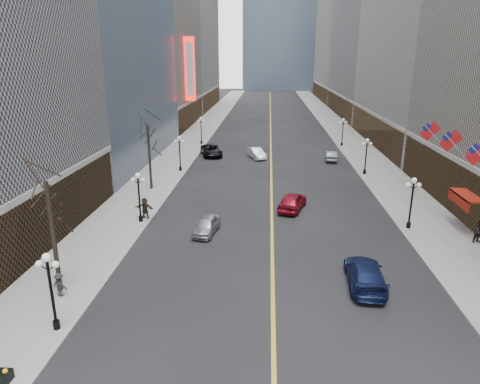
# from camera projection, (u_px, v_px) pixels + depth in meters

# --- Properties ---
(sidewalk_east) EXTENTS (6.00, 230.00, 0.15)m
(sidewalk_east) POSITION_uv_depth(u_px,v_px,m) (351.00, 142.00, 74.99)
(sidewalk_east) COLOR gray
(sidewalk_east) RESTS_ON ground
(sidewalk_west) EXTENTS (6.00, 230.00, 0.15)m
(sidewalk_west) POSITION_uv_depth(u_px,v_px,m) (193.00, 140.00, 76.75)
(sidewalk_west) COLOR gray
(sidewalk_west) RESTS_ON ground
(lane_line) EXTENTS (0.25, 200.00, 0.02)m
(lane_line) POSITION_uv_depth(u_px,v_px,m) (271.00, 132.00, 85.40)
(lane_line) COLOR gold
(lane_line) RESTS_ON ground
(bldg_east_c) EXTENTS (26.60, 40.60, 48.80)m
(bldg_east_c) POSITION_uv_depth(u_px,v_px,m) (399.00, 13.00, 100.94)
(bldg_east_c) COLOR gray
(bldg_east_c) RESTS_ON ground
(bldg_east_d) EXTENTS (26.60, 46.60, 62.80)m
(bldg_east_d) POSITION_uv_depth(u_px,v_px,m) (364.00, 3.00, 139.72)
(bldg_east_d) COLOR #A59E89
(bldg_east_d) RESTS_ON ground
(bldg_west_c) EXTENTS (26.60, 30.60, 50.80)m
(bldg_west_c) POSITION_uv_depth(u_px,v_px,m) (125.00, 0.00, 86.33)
(bldg_west_c) COLOR #A59E89
(bldg_west_c) RESTS_ON ground
(streetlamp_east_1) EXTENTS (1.26, 0.44, 4.52)m
(streetlamp_east_1) POSITION_uv_depth(u_px,v_px,m) (412.00, 198.00, 36.22)
(streetlamp_east_1) COLOR black
(streetlamp_east_1) RESTS_ON sidewalk_east
(streetlamp_east_2) EXTENTS (1.26, 0.44, 4.52)m
(streetlamp_east_2) POSITION_uv_depth(u_px,v_px,m) (366.00, 152.00, 53.34)
(streetlamp_east_2) COLOR black
(streetlamp_east_2) RESTS_ON sidewalk_east
(streetlamp_east_3) EXTENTS (1.26, 0.44, 4.52)m
(streetlamp_east_3) POSITION_uv_depth(u_px,v_px,m) (343.00, 129.00, 70.46)
(streetlamp_east_3) COLOR black
(streetlamp_east_3) RESTS_ON sidewalk_east
(streetlamp_west_0) EXTENTS (1.26, 0.44, 4.52)m
(streetlamp_west_0) POSITION_uv_depth(u_px,v_px,m) (50.00, 284.00, 22.49)
(streetlamp_west_0) COLOR black
(streetlamp_west_0) RESTS_ON sidewalk_west
(streetlamp_west_1) EXTENTS (1.26, 0.44, 4.52)m
(streetlamp_west_1) POSITION_uv_depth(u_px,v_px,m) (139.00, 192.00, 37.71)
(streetlamp_west_1) COLOR black
(streetlamp_west_1) RESTS_ON sidewalk_west
(streetlamp_west_2) EXTENTS (1.26, 0.44, 4.52)m
(streetlamp_west_2) POSITION_uv_depth(u_px,v_px,m) (180.00, 150.00, 54.83)
(streetlamp_west_2) COLOR black
(streetlamp_west_2) RESTS_ON sidewalk_west
(streetlamp_west_3) EXTENTS (1.26, 0.44, 4.52)m
(streetlamp_west_3) POSITION_uv_depth(u_px,v_px,m) (201.00, 128.00, 71.95)
(streetlamp_west_3) COLOR black
(streetlamp_west_3) RESTS_ON sidewalk_west
(flag_3) EXTENTS (2.87, 0.12, 2.87)m
(flag_3) POSITION_uv_depth(u_px,v_px,m) (480.00, 156.00, 31.82)
(flag_3) COLOR #B2B2B7
(flag_3) RESTS_ON ground
(flag_4) EXTENTS (2.87, 0.12, 2.87)m
(flag_4) POSITION_uv_depth(u_px,v_px,m) (453.00, 143.00, 36.58)
(flag_4) COLOR #B2B2B7
(flag_4) RESTS_ON ground
(flag_5) EXTENTS (2.87, 0.12, 2.87)m
(flag_5) POSITION_uv_depth(u_px,v_px,m) (432.00, 133.00, 41.34)
(flag_5) COLOR #B2B2B7
(flag_5) RESTS_ON ground
(awning_c) EXTENTS (1.40, 4.00, 0.93)m
(awning_c) POSITION_uv_depth(u_px,v_px,m) (465.00, 197.00, 35.90)
(awning_c) COLOR maroon
(awning_c) RESTS_ON ground
(theatre_marquee) EXTENTS (2.00, 0.55, 12.00)m
(theatre_marquee) POSITION_uv_depth(u_px,v_px,m) (190.00, 69.00, 82.77)
(theatre_marquee) COLOR red
(theatre_marquee) RESTS_ON ground
(tree_west_near) EXTENTS (3.60, 3.60, 7.92)m
(tree_west_near) POSITION_uv_depth(u_px,v_px,m) (48.00, 199.00, 25.40)
(tree_west_near) COLOR #2D231C
(tree_west_near) RESTS_ON sidewalk_west
(tree_west_far) EXTENTS (3.60, 3.60, 7.92)m
(tree_west_far) POSITION_uv_depth(u_px,v_px,m) (148.00, 135.00, 46.32)
(tree_west_far) COLOR #2D231C
(tree_west_far) RESTS_ON sidewalk_west
(car_nb_near) EXTENTS (2.26, 4.32, 1.40)m
(car_nb_near) POSITION_uv_depth(u_px,v_px,m) (206.00, 225.00, 36.11)
(car_nb_near) COLOR #A1A4A9
(car_nb_near) RESTS_ON ground
(car_nb_mid) EXTENTS (3.22, 4.86, 1.51)m
(car_nb_mid) POSITION_uv_depth(u_px,v_px,m) (256.00, 153.00, 62.88)
(car_nb_mid) COLOR silver
(car_nb_mid) RESTS_ON ground
(car_nb_far) EXTENTS (4.25, 6.46, 1.65)m
(car_nb_far) POSITION_uv_depth(u_px,v_px,m) (211.00, 150.00, 64.44)
(car_nb_far) COLOR black
(car_nb_far) RESTS_ON ground
(car_sb_near) EXTENTS (2.63, 5.76, 1.63)m
(car_sb_near) POSITION_uv_depth(u_px,v_px,m) (365.00, 274.00, 27.82)
(car_sb_near) COLOR #121C47
(car_sb_near) RESTS_ON ground
(car_sb_mid) EXTENTS (3.41, 5.43, 1.72)m
(car_sb_mid) POSITION_uv_depth(u_px,v_px,m) (292.00, 201.00, 41.70)
(car_sb_mid) COLOR maroon
(car_sb_mid) RESTS_ON ground
(car_sb_far) EXTENTS (1.94, 4.54, 1.46)m
(car_sb_far) POSITION_uv_depth(u_px,v_px,m) (331.00, 156.00, 61.45)
(car_sb_far) COLOR #474C4E
(car_sb_far) RESTS_ON ground
(ped_east_walk) EXTENTS (1.01, 0.76, 1.85)m
(ped_east_walk) POSITION_uv_depth(u_px,v_px,m) (480.00, 232.00, 33.85)
(ped_east_walk) COLOR black
(ped_east_walk) RESTS_ON sidewalk_east
(ped_west_walk) EXTENTS (1.07, 0.69, 1.53)m
(ped_west_walk) POSITION_uv_depth(u_px,v_px,m) (60.00, 285.00, 26.30)
(ped_west_walk) COLOR #23212A
(ped_west_walk) RESTS_ON sidewalk_west
(ped_west_far) EXTENTS (1.88, 0.87, 1.95)m
(ped_west_far) POSITION_uv_depth(u_px,v_px,m) (145.00, 208.00, 38.98)
(ped_west_far) COLOR #2C2318
(ped_west_far) RESTS_ON sidewalk_west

